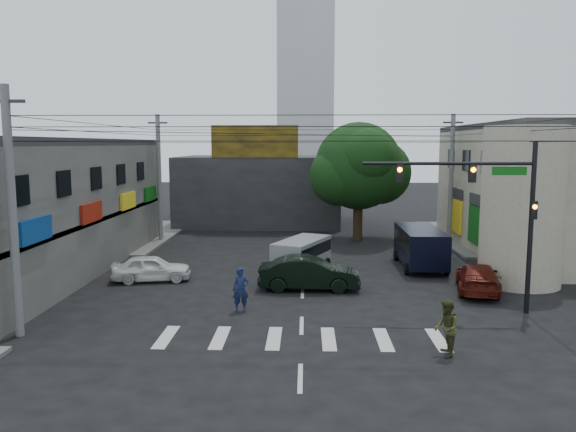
{
  "coord_description": "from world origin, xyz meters",
  "views": [
    {
      "loc": [
        0.15,
        -24.34,
        7.1
      ],
      "look_at": [
        -0.76,
        4.0,
        3.45
      ],
      "focal_mm": 35.0,
      "sensor_mm": 36.0,
      "label": 1
    }
  ],
  "objects_px": {
    "maroon_sedan": "(478,278)",
    "white_compact": "(151,268)",
    "utility_pole_far_left": "(159,179)",
    "utility_pole_far_right": "(451,179)",
    "street_tree": "(359,166)",
    "traffic_gantry": "(491,199)",
    "utility_pole_near_left": "(12,213)",
    "navy_van": "(420,248)",
    "dark_sedan": "(309,273)",
    "pedestrian_olive": "(446,328)",
    "traffic_officer": "(241,290)",
    "silver_minivan": "(302,256)"
  },
  "relations": [
    {
      "from": "utility_pole_far_right",
      "to": "navy_van",
      "type": "xyz_separation_m",
      "value": [
        -3.75,
        -8.29,
        -3.47
      ]
    },
    {
      "from": "utility_pole_far_left",
      "to": "dark_sedan",
      "type": "xyz_separation_m",
      "value": [
        10.82,
        -13.47,
        -3.79
      ]
    },
    {
      "from": "dark_sedan",
      "to": "silver_minivan",
      "type": "bearing_deg",
      "value": 6.59
    },
    {
      "from": "navy_van",
      "to": "traffic_officer",
      "type": "height_order",
      "value": "navy_van"
    },
    {
      "from": "silver_minivan",
      "to": "navy_van",
      "type": "height_order",
      "value": "navy_van"
    },
    {
      "from": "dark_sedan",
      "to": "white_compact",
      "type": "xyz_separation_m",
      "value": [
        -8.2,
        1.47,
        -0.13
      ]
    },
    {
      "from": "street_tree",
      "to": "utility_pole_far_left",
      "type": "height_order",
      "value": "utility_pole_far_left"
    },
    {
      "from": "traffic_gantry",
      "to": "silver_minivan",
      "type": "distance_m",
      "value": 11.37
    },
    {
      "from": "utility_pole_far_left",
      "to": "utility_pole_far_right",
      "type": "xyz_separation_m",
      "value": [
        21.0,
        0.0,
        0.0
      ]
    },
    {
      "from": "utility_pole_far_left",
      "to": "white_compact",
      "type": "height_order",
      "value": "utility_pole_far_left"
    },
    {
      "from": "utility_pole_far_right",
      "to": "silver_minivan",
      "type": "height_order",
      "value": "utility_pole_far_right"
    },
    {
      "from": "traffic_gantry",
      "to": "traffic_officer",
      "type": "distance_m",
      "value": 11.13
    },
    {
      "from": "utility_pole_near_left",
      "to": "dark_sedan",
      "type": "bearing_deg",
      "value": 33.0
    },
    {
      "from": "utility_pole_far_right",
      "to": "maroon_sedan",
      "type": "bearing_deg",
      "value": -98.53
    },
    {
      "from": "utility_pole_far_right",
      "to": "traffic_officer",
      "type": "distance_m",
      "value": 21.92
    },
    {
      "from": "dark_sedan",
      "to": "traffic_officer",
      "type": "height_order",
      "value": "traffic_officer"
    },
    {
      "from": "navy_van",
      "to": "traffic_gantry",
      "type": "bearing_deg",
      "value": -172.72
    },
    {
      "from": "dark_sedan",
      "to": "traffic_officer",
      "type": "bearing_deg",
      "value": 142.37
    },
    {
      "from": "silver_minivan",
      "to": "navy_van",
      "type": "relative_size",
      "value": 0.83
    },
    {
      "from": "silver_minivan",
      "to": "traffic_officer",
      "type": "distance_m",
      "value": 7.82
    },
    {
      "from": "street_tree",
      "to": "silver_minivan",
      "type": "bearing_deg",
      "value": -110.62
    },
    {
      "from": "utility_pole_near_left",
      "to": "maroon_sedan",
      "type": "height_order",
      "value": "utility_pole_near_left"
    },
    {
      "from": "utility_pole_far_left",
      "to": "navy_van",
      "type": "bearing_deg",
      "value": -25.66
    },
    {
      "from": "white_compact",
      "to": "navy_van",
      "type": "distance_m",
      "value": 15.1
    },
    {
      "from": "white_compact",
      "to": "dark_sedan",
      "type": "bearing_deg",
      "value": -110.94
    },
    {
      "from": "traffic_officer",
      "to": "utility_pole_near_left",
      "type": "bearing_deg",
      "value": -167.99
    },
    {
      "from": "navy_van",
      "to": "dark_sedan",
      "type": "bearing_deg",
      "value": 129.14
    },
    {
      "from": "maroon_sedan",
      "to": "pedestrian_olive",
      "type": "bearing_deg",
      "value": 79.55
    },
    {
      "from": "utility_pole_far_left",
      "to": "pedestrian_olive",
      "type": "height_order",
      "value": "utility_pole_far_left"
    },
    {
      "from": "utility_pole_far_left",
      "to": "utility_pole_far_right",
      "type": "relative_size",
      "value": 1.0
    },
    {
      "from": "dark_sedan",
      "to": "navy_van",
      "type": "bearing_deg",
      "value": -50.54
    },
    {
      "from": "pedestrian_olive",
      "to": "traffic_gantry",
      "type": "bearing_deg",
      "value": 152.92
    },
    {
      "from": "white_compact",
      "to": "maroon_sedan",
      "type": "height_order",
      "value": "white_compact"
    },
    {
      "from": "traffic_gantry",
      "to": "white_compact",
      "type": "height_order",
      "value": "traffic_gantry"
    },
    {
      "from": "pedestrian_olive",
      "to": "white_compact",
      "type": "bearing_deg",
      "value": -124.8
    },
    {
      "from": "utility_pole_far_left",
      "to": "white_compact",
      "type": "bearing_deg",
      "value": -77.68
    },
    {
      "from": "white_compact",
      "to": "utility_pole_far_left",
      "type": "bearing_deg",
      "value": 1.55
    },
    {
      "from": "utility_pole_far_right",
      "to": "dark_sedan",
      "type": "height_order",
      "value": "utility_pole_far_right"
    },
    {
      "from": "street_tree",
      "to": "utility_pole_near_left",
      "type": "xyz_separation_m",
      "value": [
        -14.5,
        -21.5,
        -0.87
      ]
    },
    {
      "from": "utility_pole_far_right",
      "to": "dark_sedan",
      "type": "xyz_separation_m",
      "value": [
        -10.18,
        -13.47,
        -3.79
      ]
    },
    {
      "from": "utility_pole_near_left",
      "to": "maroon_sedan",
      "type": "xyz_separation_m",
      "value": [
        18.97,
        6.94,
        -3.92
      ]
    },
    {
      "from": "maroon_sedan",
      "to": "white_compact",
      "type": "bearing_deg",
      "value": 7.1
    },
    {
      "from": "traffic_gantry",
      "to": "pedestrian_olive",
      "type": "bearing_deg",
      "value": -120.44
    },
    {
      "from": "utility_pole_near_left",
      "to": "traffic_officer",
      "type": "relative_size",
      "value": 4.83
    },
    {
      "from": "street_tree",
      "to": "traffic_gantry",
      "type": "xyz_separation_m",
      "value": [
        3.82,
        -18.0,
        -0.64
      ]
    },
    {
      "from": "traffic_gantry",
      "to": "dark_sedan",
      "type": "relative_size",
      "value": 1.46
    },
    {
      "from": "utility_pole_far_right",
      "to": "pedestrian_olive",
      "type": "distance_m",
      "value": 23.02
    },
    {
      "from": "dark_sedan",
      "to": "pedestrian_olive",
      "type": "bearing_deg",
      "value": -151.41
    },
    {
      "from": "white_compact",
      "to": "traffic_officer",
      "type": "height_order",
      "value": "traffic_officer"
    },
    {
      "from": "utility_pole_near_left",
      "to": "navy_van",
      "type": "bearing_deg",
      "value": 35.3
    }
  ]
}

